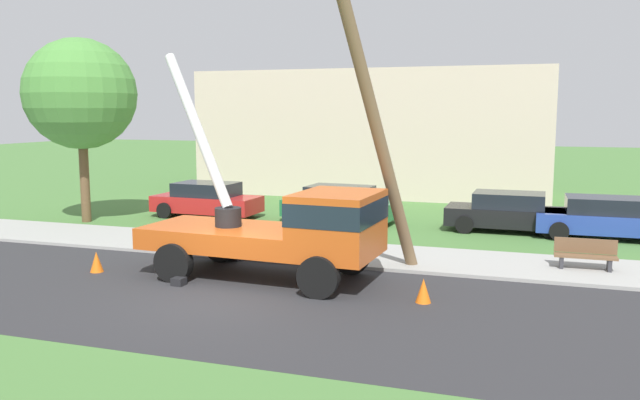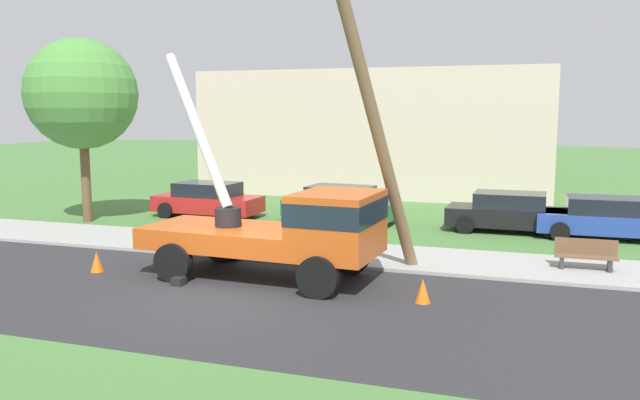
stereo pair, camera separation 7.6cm
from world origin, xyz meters
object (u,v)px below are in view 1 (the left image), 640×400
Objects in this scene: parked_sedan_blue at (604,218)px; traffic_cone_behind at (97,262)px; leaning_utility_pole at (372,111)px; traffic_cone_ahead at (423,291)px; parked_sedan_green at (340,204)px; parked_sedan_black at (509,212)px; park_bench at (585,255)px; parked_sedan_red at (207,200)px; roadside_tree_near at (80,94)px; utility_truck at (290,227)px.

traffic_cone_behind is at bearing -145.30° from parked_sedan_blue.
traffic_cone_ahead is (1.67, -1.76, -4.05)m from leaning_utility_pole.
parked_sedan_blue is at bearing -2.05° from parked_sedan_green.
park_bench is at bearing -68.44° from parked_sedan_black.
parked_sedan_red is at bearing 139.52° from leaning_utility_pole.
parked_sedan_black is 2.77× the size of park_bench.
parked_sedan_blue is 2.76× the size of park_bench.
parked_sedan_blue is 0.62× the size of roadside_tree_near.
utility_truck is 4.22× the size of park_bench.
parked_sedan_black is 1.00× the size of parked_sedan_blue.
traffic_cone_behind is 10.50m from parked_sedan_green.
leaning_utility_pole is 10.56m from parked_sedan_blue.
parked_sedan_blue is at bearing 46.07° from utility_truck.
parked_sedan_red reaches higher than traffic_cone_behind.
traffic_cone_ahead is 10.51m from parked_sedan_blue.
utility_truck is 10.21m from parked_sedan_black.
parked_sedan_green is 2.83× the size of park_bench.
utility_truck is 11.87m from parked_sedan_blue.
parked_sedan_red is 1.01× the size of parked_sedan_blue.
utility_truck is 1.52× the size of parked_sedan_black.
park_bench is (2.19, -5.55, -0.25)m from parked_sedan_black.
utility_truck reaches higher than parked_sedan_green.
leaning_utility_pole reaches higher than parked_sedan_black.
leaning_utility_pole is 1.90× the size of parked_sedan_red.
roadside_tree_near reaches higher than traffic_cone_ahead.
leaning_utility_pole is 1.87× the size of parked_sedan_green.
parked_sedan_black is (10.38, 9.66, 0.43)m from traffic_cone_behind.
utility_truck is 10.83m from parked_sedan_red.
parked_sedan_black is 0.62× the size of roadside_tree_near.
park_bench is at bearing 24.26° from utility_truck.
utility_truck is at bearing -50.63° from parked_sedan_red.
parked_sedan_green reaches higher than park_bench.
park_bench is at bearing -19.75° from parked_sedan_red.
leaning_utility_pole reaches higher than traffic_cone_behind.
parked_sedan_green is at bearing 177.95° from parked_sedan_blue.
traffic_cone_ahead is 8.87m from traffic_cone_behind.
utility_truck is 3.85m from traffic_cone_ahead.
park_bench is at bearing 48.30° from traffic_cone_ahead.
traffic_cone_ahead is at bearing -41.54° from parked_sedan_red.
traffic_cone_behind is 0.08× the size of roadside_tree_near.
parked_sedan_black is 16.73m from roadside_tree_near.
park_bench is (3.71, 4.16, 0.18)m from traffic_cone_ahead.
parked_sedan_black reaches higher than park_bench.
traffic_cone_behind is at bearing -137.08° from parked_sedan_black.
parked_sedan_green is 9.52m from parked_sedan_blue.
parked_sedan_red is 2.79× the size of park_bench.
park_bench is at bearing -33.14° from parked_sedan_green.
roadside_tree_near is at bearing -169.25° from parked_sedan_black.
traffic_cone_ahead is at bearing -24.95° from roadside_tree_near.
leaning_utility_pole reaches higher than parked_sedan_red.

